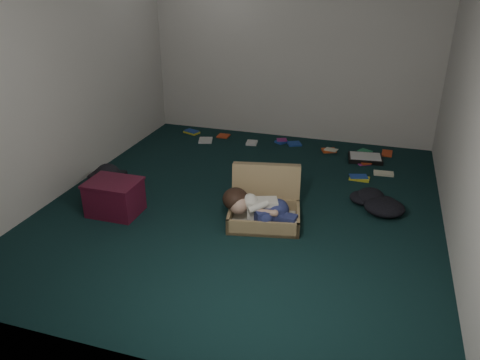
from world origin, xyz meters
The scene contains 12 objects.
floor centered at (0.00, 0.00, 0.00)m, with size 4.50×4.50×0.00m, color black.
wall_back centered at (0.00, 2.25, 1.30)m, with size 4.50×4.50×0.00m, color silver.
wall_front centered at (0.00, -2.25, 1.30)m, with size 4.50×4.50×0.00m, color silver.
wall_left centered at (-2.00, 0.00, 1.30)m, with size 4.50×4.50×0.00m, color silver.
wall_right centered at (2.00, 0.00, 1.30)m, with size 4.50×4.50×0.00m, color silver.
suitcase centered at (0.28, -0.21, 0.15)m, with size 0.81×0.80×0.51m.
person centered at (0.27, -0.39, 0.19)m, with size 0.77×0.38×0.31m.
maroon_bin centered at (-1.20, -0.57, 0.18)m, with size 0.52×0.41×0.36m.
backpack centered at (-1.51, -0.20, 0.13)m, with size 0.44×0.35×0.26m, color black, non-canonical shape.
clothing_pile centered at (1.31, 0.34, 0.07)m, with size 0.42×0.34×0.13m, color black, non-canonical shape.
paper_tray centered at (1.15, 1.64, 0.03)m, with size 0.46×0.37×0.06m.
book_scatter centered at (0.26, 1.73, 0.01)m, with size 3.05×1.18×0.02m.
Camera 1 is at (1.27, -4.22, 2.34)m, focal length 35.00 mm.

